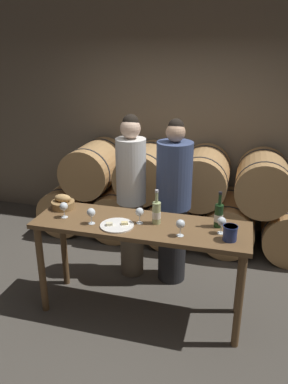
% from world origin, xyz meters
% --- Properties ---
extents(ground_plane, '(10.00, 10.00, 0.00)m').
position_xyz_m(ground_plane, '(0.00, 0.00, 0.00)').
color(ground_plane, '#4C473F').
extents(stone_wall_back, '(10.00, 0.12, 3.20)m').
position_xyz_m(stone_wall_back, '(0.00, 2.10, 1.60)').
color(stone_wall_back, '#7F705B').
rests_on(stone_wall_back, ground_plane).
extents(barrel_stack, '(3.50, 0.86, 1.22)m').
position_xyz_m(barrel_stack, '(0.00, 1.54, 0.57)').
color(barrel_stack, tan).
rests_on(barrel_stack, ground_plane).
extents(tasting_table, '(1.89, 0.57, 0.93)m').
position_xyz_m(tasting_table, '(0.00, 0.00, 0.79)').
color(tasting_table, brown).
rests_on(tasting_table, ground_plane).
extents(person_left, '(0.31, 0.31, 1.76)m').
position_xyz_m(person_left, '(-0.28, 0.62, 0.92)').
color(person_left, '#756651').
rests_on(person_left, ground_plane).
extents(person_right, '(0.36, 0.36, 1.74)m').
position_xyz_m(person_right, '(0.17, 0.62, 0.88)').
color(person_right, '#232326').
rests_on(person_right, ground_plane).
extents(wine_bottle_red, '(0.08, 0.08, 0.32)m').
position_xyz_m(wine_bottle_red, '(0.66, 0.11, 1.03)').
color(wine_bottle_red, '#193819').
rests_on(wine_bottle_red, tasting_table).
extents(wine_bottle_white, '(0.08, 0.08, 0.31)m').
position_xyz_m(wine_bottle_white, '(0.13, 0.04, 1.03)').
color(wine_bottle_white, '#ADBC7F').
rests_on(wine_bottle_white, tasting_table).
extents(blue_crock, '(0.12, 0.12, 0.12)m').
position_xyz_m(blue_crock, '(0.77, -0.11, 1.00)').
color(blue_crock, navy).
rests_on(blue_crock, tasting_table).
extents(bread_basket, '(0.22, 0.22, 0.14)m').
position_xyz_m(bread_basket, '(-0.80, 0.13, 0.98)').
color(bread_basket, olive).
rests_on(bread_basket, tasting_table).
extents(cheese_plate, '(0.29, 0.29, 0.04)m').
position_xyz_m(cheese_plate, '(-0.18, -0.11, 0.94)').
color(cheese_plate, white).
rests_on(cheese_plate, tasting_table).
extents(wine_glass_far_left, '(0.07, 0.07, 0.14)m').
position_xyz_m(wine_glass_far_left, '(-0.70, -0.06, 1.03)').
color(wine_glass_far_left, white).
rests_on(wine_glass_far_left, tasting_table).
extents(wine_glass_left, '(0.07, 0.07, 0.14)m').
position_xyz_m(wine_glass_left, '(-0.41, -0.12, 1.03)').
color(wine_glass_left, white).
rests_on(wine_glass_left, tasting_table).
extents(wine_glass_center, '(0.07, 0.07, 0.14)m').
position_xyz_m(wine_glass_center, '(-0.01, 0.00, 1.03)').
color(wine_glass_center, white).
rests_on(wine_glass_center, tasting_table).
extents(wine_glass_right, '(0.07, 0.07, 0.14)m').
position_xyz_m(wine_glass_right, '(0.37, -0.14, 1.03)').
color(wine_glass_right, white).
rests_on(wine_glass_right, tasting_table).
extents(wine_glass_far_right, '(0.07, 0.07, 0.14)m').
position_xyz_m(wine_glass_far_right, '(0.69, -0.01, 1.03)').
color(wine_glass_far_right, white).
rests_on(wine_glass_far_right, tasting_table).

